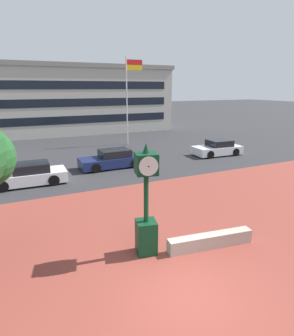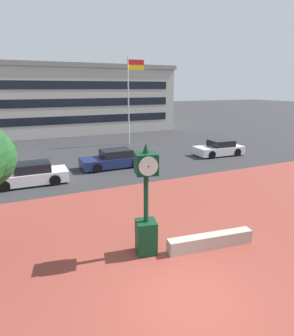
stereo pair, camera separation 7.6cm
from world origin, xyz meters
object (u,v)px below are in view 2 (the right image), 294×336
Objects in this scene: car_street_near at (114,159)px; flagpole_primary at (130,93)px; civic_building at (73,98)px; car_street_far at (30,175)px; car_street_mid at (219,148)px; street_clock at (146,208)px.

car_street_near is 0.55× the size of flagpole_primary.
car_street_near is 0.19× the size of civic_building.
flagpole_primary is (10.00, 9.06, 4.40)m from car_street_far.
car_street_mid and car_street_far have the same top height.
car_street_far is at bearing 98.57° from car_street_mid.
flagpole_primary is 15.04m from civic_building.
flagpole_primary reaches higher than car_street_far.
car_street_mid is (9.27, -0.05, -0.00)m from car_street_near.
flagpole_primary is (-4.93, 7.61, 4.40)m from car_street_mid.
flagpole_primary reaches higher than car_street_near.
car_street_far is at bearing 120.97° from street_clock.
civic_building is (7.40, 23.84, 3.53)m from car_street_far.
car_street_mid is 23.89m from civic_building.
car_street_far is at bearing -137.83° from flagpole_primary.
car_street_near is 9.27m from car_street_mid.
car_street_far is (-5.67, -1.50, -0.00)m from car_street_near.
car_street_mid is at bearing -90.83° from car_street_near.
car_street_near is at bearing -119.82° from flagpole_primary.
car_street_near is at bearing 92.71° from car_street_mid.
car_street_far is 14.20m from flagpole_primary.
flagpole_primary is (6.88, 18.63, 3.30)m from street_clock.
car_street_far is (-14.94, -1.45, 0.00)m from car_street_mid.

